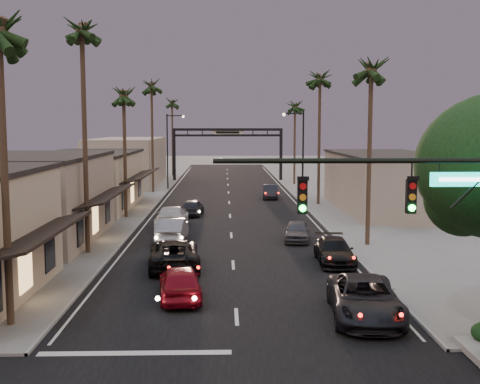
{
  "coord_description": "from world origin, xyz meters",
  "views": [
    {
      "loc": [
        -0.47,
        -13.34,
        7.61
      ],
      "look_at": [
        0.74,
        32.96,
        2.5
      ],
      "focal_mm": 45.0,
      "sensor_mm": 36.0,
      "label": 1
    }
  ],
  "objects": [
    {
      "name": "sidewalk_left",
      "position": [
        -9.5,
        52.0,
        0.06
      ],
      "size": [
        5.0,
        92.0,
        0.12
      ],
      "primitive_type": "cube",
      "color": "slate",
      "rests_on": "ground"
    },
    {
      "name": "storefront_mid",
      "position": [
        -13.0,
        26.0,
        2.75
      ],
      "size": [
        8.0,
        14.0,
        5.5
      ],
      "primitive_type": "cube",
      "color": "gray",
      "rests_on": "ground"
    },
    {
      "name": "building_right",
      "position": [
        14.0,
        40.0,
        2.5
      ],
      "size": [
        8.0,
        18.0,
        5.0
      ],
      "primitive_type": "cube",
      "color": "gray",
      "rests_on": "ground"
    },
    {
      "name": "curbside_black",
      "position": [
        5.62,
        19.25,
        0.69
      ],
      "size": [
        2.1,
        4.84,
        1.39
      ],
      "primitive_type": "imported",
      "rotation": [
        0.0,
        0.0,
        -0.03
      ],
      "color": "black",
      "rests_on": "ground"
    },
    {
      "name": "palm_rb",
      "position": [
        8.6,
        44.0,
        12.42
      ],
      "size": [
        3.2,
        3.2,
        14.2
      ],
      "color": "#38281C",
      "rests_on": "ground"
    },
    {
      "name": "storefront_far",
      "position": [
        -13.0,
        42.0,
        2.5
      ],
      "size": [
        8.0,
        16.0,
        5.0
      ],
      "primitive_type": "cube",
      "color": "#C1B093",
      "rests_on": "ground"
    },
    {
      "name": "oncoming_pickup",
      "position": [
        -3.19,
        18.43,
        0.79
      ],
      "size": [
        3.11,
        5.88,
        1.58
      ],
      "primitive_type": "imported",
      "rotation": [
        0.0,
        0.0,
        3.23
      ],
      "color": "black",
      "rests_on": "ground"
    },
    {
      "name": "oncoming_white",
      "position": [
        -4.42,
        31.24,
        0.81
      ],
      "size": [
        2.28,
        5.62,
        1.63
      ],
      "primitive_type": "imported",
      "rotation": [
        0.0,
        0.0,
        3.14
      ],
      "color": "silver",
      "rests_on": "ground"
    },
    {
      "name": "ground",
      "position": [
        0.0,
        40.0,
        0.0
      ],
      "size": [
        200.0,
        200.0,
        0.0
      ],
      "primitive_type": "plane",
      "color": "slate",
      "rests_on": "ground"
    },
    {
      "name": "streetlight_right",
      "position": [
        6.92,
        45.0,
        5.33
      ],
      "size": [
        2.13,
        0.3,
        9.0
      ],
      "color": "black",
      "rests_on": "ground"
    },
    {
      "name": "curbside_far",
      "position": [
        4.37,
        49.36,
        0.72
      ],
      "size": [
        1.85,
        4.46,
        1.43
      ],
      "primitive_type": "imported",
      "rotation": [
        0.0,
        0.0,
        -0.08
      ],
      "color": "black",
      "rests_on": "ground"
    },
    {
      "name": "palm_lc",
      "position": [
        -8.6,
        36.0,
        10.47
      ],
      "size": [
        3.2,
        3.2,
        12.2
      ],
      "color": "#38281C",
      "rests_on": "ground"
    },
    {
      "name": "oncoming_red",
      "position": [
        -2.43,
        12.56,
        0.77
      ],
      "size": [
        2.29,
        4.66,
        1.53
      ],
      "primitive_type": "imported",
      "rotation": [
        0.0,
        0.0,
        3.25
      ],
      "color": "maroon",
      "rests_on": "ground"
    },
    {
      "name": "arch",
      "position": [
        0.0,
        70.0,
        5.53
      ],
      "size": [
        15.2,
        0.4,
        7.27
      ],
      "color": "black",
      "rests_on": "ground"
    },
    {
      "name": "curbside_grey",
      "position": [
        4.34,
        25.8,
        0.67
      ],
      "size": [
        2.11,
        4.12,
        1.34
      ],
      "primitive_type": "imported",
      "rotation": [
        0.0,
        0.0,
        -0.14
      ],
      "color": "#434347",
      "rests_on": "ground"
    },
    {
      "name": "palm_rc",
      "position": [
        8.6,
        64.0,
        10.47
      ],
      "size": [
        3.2,
        3.2,
        12.2
      ],
      "color": "#38281C",
      "rests_on": "ground"
    },
    {
      "name": "palm_ra",
      "position": [
        8.6,
        24.0,
        11.44
      ],
      "size": [
        3.2,
        3.2,
        13.2
      ],
      "color": "#38281C",
      "rests_on": "ground"
    },
    {
      "name": "curbside_near",
      "position": [
        5.09,
        9.7,
        0.8
      ],
      "size": [
        3.18,
        5.99,
        1.6
      ],
      "primitive_type": "imported",
      "rotation": [
        0.0,
        0.0,
        -0.09
      ],
      "color": "black",
      "rests_on": "ground"
    },
    {
      "name": "palm_far",
      "position": [
        -8.3,
        78.0,
        11.44
      ],
      "size": [
        3.2,
        3.2,
        13.2
      ],
      "color": "#38281C",
      "rests_on": "ground"
    },
    {
      "name": "storefront_dist",
      "position": [
        -13.0,
        65.0,
        3.0
      ],
      "size": [
        8.0,
        20.0,
        6.0
      ],
      "primitive_type": "cube",
      "color": "gray",
      "rests_on": "ground"
    },
    {
      "name": "streetlight_left",
      "position": [
        -6.92,
        58.0,
        5.33
      ],
      "size": [
        2.13,
        0.3,
        9.0
      ],
      "color": "black",
      "rests_on": "ground"
    },
    {
      "name": "traffic_signal",
      "position": [
        5.69,
        4.0,
        5.08
      ],
      "size": [
        8.51,
        0.22,
        7.8
      ],
      "color": "black",
      "rests_on": "ground"
    },
    {
      "name": "palm_ld",
      "position": [
        -8.6,
        55.0,
        12.42
      ],
      "size": [
        3.2,
        3.2,
        14.2
      ],
      "color": "#38281C",
      "rests_on": "ground"
    },
    {
      "name": "palm_lb",
      "position": [
        -8.6,
        22.0,
        13.39
      ],
      "size": [
        3.2,
        3.2,
        15.2
      ],
      "color": "#38281C",
      "rests_on": "ground"
    },
    {
      "name": "road",
      "position": [
        0.0,
        45.0,
        0.0
      ],
      "size": [
        14.0,
        120.0,
        0.02
      ],
      "primitive_type": "cube",
      "color": "black",
      "rests_on": "ground"
    },
    {
      "name": "sidewalk_right",
      "position": [
        9.5,
        52.0,
        0.06
      ],
      "size": [
        5.0,
        92.0,
        0.12
      ],
      "primitive_type": "cube",
      "color": "slate",
      "rests_on": "ground"
    },
    {
      "name": "oncoming_dgrey",
      "position": [
        -3.2,
        37.38,
        0.7
      ],
      "size": [
        2.02,
        4.22,
        1.39
      ],
      "primitive_type": "imported",
      "rotation": [
        0.0,
        0.0,
        3.05
      ],
      "color": "black",
      "rests_on": "ground"
    },
    {
      "name": "oncoming_silver",
      "position": [
        -3.91,
        25.74,
        0.81
      ],
      "size": [
        1.88,
        4.95,
        1.61
      ],
      "primitive_type": "imported",
      "rotation": [
        0.0,
        0.0,
        3.11
      ],
      "color": "gray",
      "rests_on": "ground"
    }
  ]
}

